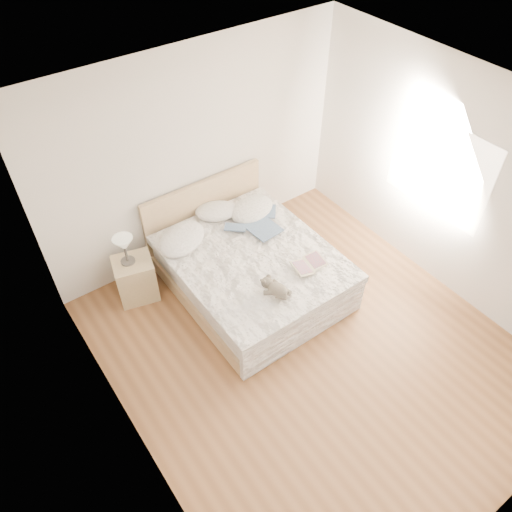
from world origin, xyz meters
The scene contains 16 objects.
floor centered at (0.00, 0.00, 0.00)m, with size 4.00×4.50×0.00m, color brown.
ceiling centered at (0.00, 0.00, 2.70)m, with size 4.00×4.50×0.00m, color silver.
wall_back centered at (0.00, 2.25, 1.35)m, with size 4.00×0.02×2.70m, color silver.
wall_left centered at (-2.00, 0.00, 1.35)m, with size 0.02×4.50×2.70m, color silver.
wall_right centered at (2.00, 0.00, 1.35)m, with size 0.02×4.50×2.70m, color silver.
window centered at (1.99, 0.30, 1.45)m, with size 0.02×1.30×1.10m, color white.
bed centered at (0.00, 1.19, 0.31)m, with size 1.72×2.14×1.00m.
nightstand centered at (-1.18, 1.86, 0.28)m, with size 0.45×0.40×0.56m, color tan.
table_lamp centered at (-1.21, 1.89, 0.82)m, with size 0.29×0.29×0.36m.
pillow_left centered at (-0.55, 1.79, 0.64)m, with size 0.67×0.47×0.20m, color white.
pillow_middle centered at (0.07, 1.99, 0.64)m, with size 0.55×0.38×0.16m, color white.
pillow_right centered at (0.45, 1.76, 0.64)m, with size 0.64×0.45×0.19m, color white.
blouse centered at (0.35, 1.44, 0.63)m, with size 0.53×0.57×0.02m, color #3B5272, non-canonical shape.
photo_book centered at (-0.48, 1.80, 0.63)m, with size 0.30×0.20×0.02m, color white.
childrens_book centered at (0.40, 0.58, 0.63)m, with size 0.40×0.27×0.03m, color beige.
teddy_bear centered at (-0.16, 0.43, 0.65)m, with size 0.21×0.30×0.16m, color #675E50, non-canonical shape.
Camera 1 is at (-2.40, -2.28, 4.64)m, focal length 35.00 mm.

